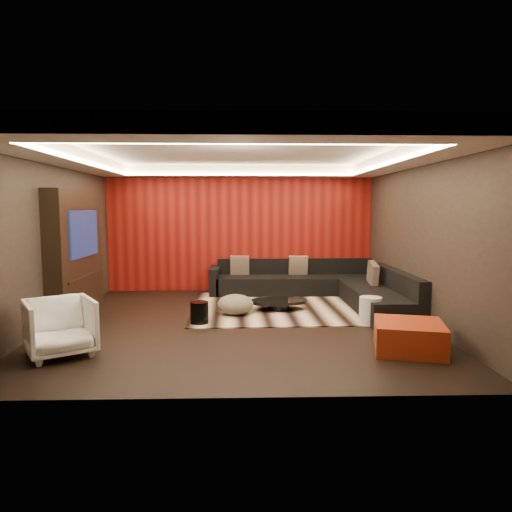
{
  "coord_description": "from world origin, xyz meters",
  "views": [
    {
      "loc": [
        0.07,
        -7.39,
        1.89
      ],
      "look_at": [
        0.3,
        0.6,
        1.05
      ],
      "focal_mm": 32.0,
      "sensor_mm": 36.0,
      "label": 1
    }
  ],
  "objects_px": {
    "coffee_table": "(278,305)",
    "armchair": "(60,327)",
    "drum_stool": "(199,312)",
    "orange_ottoman": "(409,337)",
    "sectional_sofa": "(324,287)",
    "white_side_table": "(370,311)"
  },
  "relations": [
    {
      "from": "armchair",
      "to": "orange_ottoman",
      "type": "bearing_deg",
      "value": -31.29
    },
    {
      "from": "drum_stool",
      "to": "armchair",
      "type": "height_order",
      "value": "armchair"
    },
    {
      "from": "coffee_table",
      "to": "drum_stool",
      "type": "height_order",
      "value": "drum_stool"
    },
    {
      "from": "drum_stool",
      "to": "orange_ottoman",
      "type": "distance_m",
      "value": 3.27
    },
    {
      "from": "drum_stool",
      "to": "white_side_table",
      "type": "height_order",
      "value": "white_side_table"
    },
    {
      "from": "coffee_table",
      "to": "armchair",
      "type": "height_order",
      "value": "armchair"
    },
    {
      "from": "white_side_table",
      "to": "orange_ottoman",
      "type": "relative_size",
      "value": 0.52
    },
    {
      "from": "drum_stool",
      "to": "sectional_sofa",
      "type": "bearing_deg",
      "value": 39.16
    },
    {
      "from": "armchair",
      "to": "sectional_sofa",
      "type": "xyz_separation_m",
      "value": [
        4.01,
        3.47,
        -0.11
      ]
    },
    {
      "from": "drum_stool",
      "to": "orange_ottoman",
      "type": "bearing_deg",
      "value": -26.83
    },
    {
      "from": "drum_stool",
      "to": "orange_ottoman",
      "type": "xyz_separation_m",
      "value": [
        2.92,
        -1.48,
        -0.0
      ]
    },
    {
      "from": "white_side_table",
      "to": "armchair",
      "type": "bearing_deg",
      "value": -161.77
    },
    {
      "from": "orange_ottoman",
      "to": "sectional_sofa",
      "type": "xyz_separation_m",
      "value": [
        -0.54,
        3.41,
        0.07
      ]
    },
    {
      "from": "orange_ottoman",
      "to": "sectional_sofa",
      "type": "distance_m",
      "value": 3.46
    },
    {
      "from": "drum_stool",
      "to": "orange_ottoman",
      "type": "relative_size",
      "value": 0.41
    },
    {
      "from": "drum_stool",
      "to": "white_side_table",
      "type": "bearing_deg",
      "value": -1.53
    },
    {
      "from": "orange_ottoman",
      "to": "coffee_table",
      "type": "bearing_deg",
      "value": 122.47
    },
    {
      "from": "coffee_table",
      "to": "armchair",
      "type": "bearing_deg",
      "value": -140.26
    },
    {
      "from": "armchair",
      "to": "sectional_sofa",
      "type": "bearing_deg",
      "value": 8.84
    },
    {
      "from": "white_side_table",
      "to": "armchair",
      "type": "distance_m",
      "value": 4.66
    },
    {
      "from": "orange_ottoman",
      "to": "sectional_sofa",
      "type": "height_order",
      "value": "sectional_sofa"
    },
    {
      "from": "coffee_table",
      "to": "orange_ottoman",
      "type": "height_order",
      "value": "orange_ottoman"
    }
  ]
}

